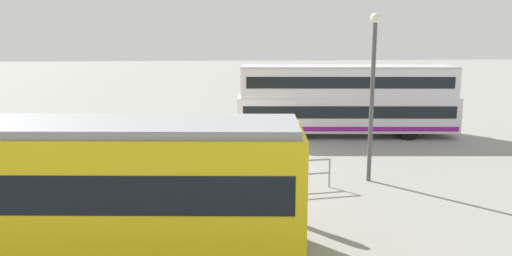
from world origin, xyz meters
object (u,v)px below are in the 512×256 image
(tram_yellow, at_px, (27,188))
(street_lamp, at_px, (373,84))
(pedestrian_near_railing, at_px, (120,164))
(pedestrian_crossing, at_px, (302,192))
(info_sign, at_px, (99,151))
(double_decker_bus, at_px, (346,100))

(tram_yellow, xyz_separation_m, street_lamp, (-10.33, -5.62, 1.89))
(pedestrian_near_railing, distance_m, pedestrian_crossing, 6.77)
(tram_yellow, height_order, pedestrian_crossing, tram_yellow)
(pedestrian_crossing, bearing_deg, street_lamp, -128.27)
(info_sign, bearing_deg, pedestrian_near_railing, -110.84)
(double_decker_bus, bearing_deg, pedestrian_crossing, 69.87)
(pedestrian_near_railing, distance_m, street_lamp, 9.45)
(pedestrian_crossing, height_order, info_sign, info_sign)
(info_sign, distance_m, street_lamp, 9.83)
(pedestrian_near_railing, distance_m, info_sign, 1.43)
(tram_yellow, relative_size, street_lamp, 2.19)
(double_decker_bus, relative_size, pedestrian_near_railing, 6.70)
(pedestrian_near_railing, bearing_deg, info_sign, 69.16)
(double_decker_bus, distance_m, tram_yellow, 18.22)
(tram_yellow, relative_size, info_sign, 5.40)
(pedestrian_crossing, xyz_separation_m, info_sign, (6.17, -2.45, 0.75))
(double_decker_bus, distance_m, info_sign, 14.81)
(pedestrian_crossing, bearing_deg, pedestrian_near_railing, -32.03)
(pedestrian_near_railing, bearing_deg, double_decker_bus, -138.97)
(double_decker_bus, distance_m, pedestrian_crossing, 13.45)
(double_decker_bus, relative_size, pedestrian_crossing, 6.66)
(pedestrian_near_railing, xyz_separation_m, info_sign, (0.43, 1.14, 0.76))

